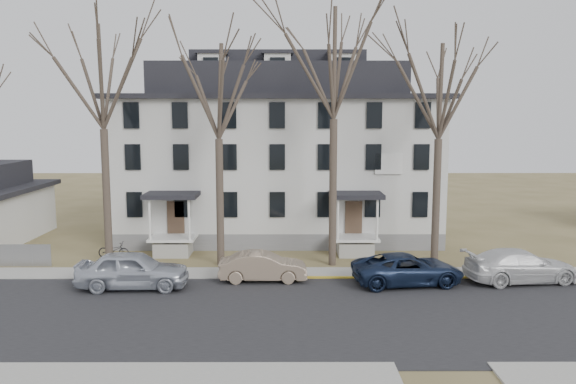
{
  "coord_description": "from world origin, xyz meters",
  "views": [
    {
      "loc": [
        -1.46,
        -19.64,
        7.89
      ],
      "look_at": [
        -1.38,
        9.0,
        4.07
      ],
      "focal_mm": 35.0,
      "sensor_mm": 36.0,
      "label": 1
    }
  ],
  "objects_px": {
    "car_silver": "(133,271)",
    "car_navy": "(408,270)",
    "car_tan": "(263,267)",
    "bicycle_left": "(114,251)",
    "tree_mid_right": "(440,84)",
    "tree_far_left": "(101,69)",
    "tree_mid_left": "(218,84)",
    "car_white": "(520,267)",
    "boarding_house": "(278,155)",
    "tree_center": "(334,55)"
  },
  "relations": [
    {
      "from": "car_silver",
      "to": "car_navy",
      "type": "xyz_separation_m",
      "value": [
        12.84,
        0.63,
        -0.15
      ]
    },
    {
      "from": "car_tan",
      "to": "bicycle_left",
      "type": "relative_size",
      "value": 2.41
    },
    {
      "from": "tree_mid_right",
      "to": "tree_far_left",
      "type": "bearing_deg",
      "value": 180.0
    },
    {
      "from": "tree_mid_left",
      "to": "car_silver",
      "type": "bearing_deg",
      "value": -129.98
    },
    {
      "from": "car_navy",
      "to": "car_white",
      "type": "distance_m",
      "value": 5.51
    },
    {
      "from": "tree_mid_right",
      "to": "car_white",
      "type": "bearing_deg",
      "value": -44.88
    },
    {
      "from": "boarding_house",
      "to": "tree_mid_left",
      "type": "xyz_separation_m",
      "value": [
        -3.0,
        -8.15,
        4.22
      ]
    },
    {
      "from": "tree_center",
      "to": "car_navy",
      "type": "height_order",
      "value": "tree_center"
    },
    {
      "from": "car_silver",
      "to": "car_white",
      "type": "relative_size",
      "value": 0.95
    },
    {
      "from": "boarding_house",
      "to": "tree_mid_left",
      "type": "height_order",
      "value": "tree_mid_left"
    },
    {
      "from": "tree_center",
      "to": "car_silver",
      "type": "height_order",
      "value": "tree_center"
    },
    {
      "from": "boarding_house",
      "to": "tree_center",
      "type": "relative_size",
      "value": 1.41
    },
    {
      "from": "car_silver",
      "to": "bicycle_left",
      "type": "xyz_separation_m",
      "value": [
        -2.61,
        5.6,
        -0.41
      ]
    },
    {
      "from": "tree_far_left",
      "to": "car_navy",
      "type": "bearing_deg",
      "value": -13.34
    },
    {
      "from": "tree_center",
      "to": "car_white",
      "type": "xyz_separation_m",
      "value": [
        8.78,
        -3.27,
        -10.3
      ]
    },
    {
      "from": "tree_mid_left",
      "to": "car_navy",
      "type": "xyz_separation_m",
      "value": [
        9.28,
        -3.62,
        -8.88
      ]
    },
    {
      "from": "car_tan",
      "to": "car_navy",
      "type": "xyz_separation_m",
      "value": [
        6.88,
        -0.56,
        0.03
      ]
    },
    {
      "from": "tree_far_left",
      "to": "bicycle_left",
      "type": "height_order",
      "value": "tree_far_left"
    },
    {
      "from": "tree_center",
      "to": "car_tan",
      "type": "height_order",
      "value": "tree_center"
    },
    {
      "from": "boarding_house",
      "to": "tree_mid_right",
      "type": "xyz_separation_m",
      "value": [
        8.5,
        -8.15,
        4.22
      ]
    },
    {
      "from": "car_white",
      "to": "tree_far_left",
      "type": "bearing_deg",
      "value": 73.38
    },
    {
      "from": "car_navy",
      "to": "bicycle_left",
      "type": "relative_size",
      "value": 2.96
    },
    {
      "from": "tree_far_left",
      "to": "car_white",
      "type": "xyz_separation_m",
      "value": [
        20.78,
        -3.27,
        -9.56
      ]
    },
    {
      "from": "boarding_house",
      "to": "car_navy",
      "type": "distance_m",
      "value": 14.14
    },
    {
      "from": "tree_mid_left",
      "to": "car_tan",
      "type": "xyz_separation_m",
      "value": [
        2.4,
        -3.07,
        -8.9
      ]
    },
    {
      "from": "tree_far_left",
      "to": "car_white",
      "type": "height_order",
      "value": "tree_far_left"
    },
    {
      "from": "tree_mid_left",
      "to": "car_silver",
      "type": "height_order",
      "value": "tree_mid_left"
    },
    {
      "from": "boarding_house",
      "to": "tree_mid_right",
      "type": "distance_m",
      "value": 12.51
    },
    {
      "from": "tree_mid_left",
      "to": "tree_mid_right",
      "type": "distance_m",
      "value": 11.5
    },
    {
      "from": "tree_mid_right",
      "to": "car_white",
      "type": "distance_m",
      "value": 9.96
    },
    {
      "from": "boarding_house",
      "to": "car_tan",
      "type": "height_order",
      "value": "boarding_house"
    },
    {
      "from": "tree_mid_left",
      "to": "car_silver",
      "type": "relative_size",
      "value": 2.5
    },
    {
      "from": "boarding_house",
      "to": "car_white",
      "type": "bearing_deg",
      "value": -44.11
    },
    {
      "from": "tree_center",
      "to": "tree_mid_right",
      "type": "xyz_separation_m",
      "value": [
        5.5,
        0.0,
        -1.48
      ]
    },
    {
      "from": "car_navy",
      "to": "car_white",
      "type": "height_order",
      "value": "car_white"
    },
    {
      "from": "tree_mid_right",
      "to": "car_white",
      "type": "height_order",
      "value": "tree_mid_right"
    },
    {
      "from": "tree_center",
      "to": "bicycle_left",
      "type": "distance_m",
      "value": 16.21
    },
    {
      "from": "car_navy",
      "to": "car_tan",
      "type": "bearing_deg",
      "value": 77.9
    },
    {
      "from": "tree_mid_left",
      "to": "tree_center",
      "type": "relative_size",
      "value": 0.87
    },
    {
      "from": "tree_far_left",
      "to": "tree_mid_left",
      "type": "height_order",
      "value": "tree_far_left"
    },
    {
      "from": "car_tan",
      "to": "tree_mid_left",
      "type": "bearing_deg",
      "value": 37.01
    },
    {
      "from": "tree_center",
      "to": "car_tan",
      "type": "bearing_deg",
      "value": -139.59
    },
    {
      "from": "boarding_house",
      "to": "tree_far_left",
      "type": "height_order",
      "value": "tree_far_left"
    },
    {
      "from": "bicycle_left",
      "to": "boarding_house",
      "type": "bearing_deg",
      "value": -49.86
    },
    {
      "from": "tree_mid_left",
      "to": "tree_center",
      "type": "height_order",
      "value": "tree_center"
    },
    {
      "from": "car_silver",
      "to": "boarding_house",
      "type": "bearing_deg",
      "value": -29.46
    },
    {
      "from": "car_silver",
      "to": "bicycle_left",
      "type": "height_order",
      "value": "car_silver"
    },
    {
      "from": "car_white",
      "to": "bicycle_left",
      "type": "height_order",
      "value": "car_white"
    },
    {
      "from": "boarding_house",
      "to": "tree_far_left",
      "type": "distance_m",
      "value": 13.12
    },
    {
      "from": "tree_mid_left",
      "to": "car_tan",
      "type": "relative_size",
      "value": 3.01
    }
  ]
}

